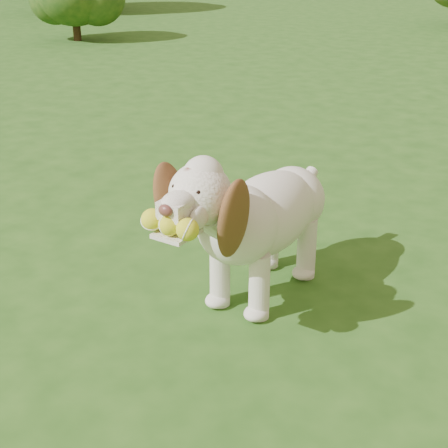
% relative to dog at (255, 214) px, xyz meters
% --- Properties ---
extents(ground, '(80.00, 80.00, 0.00)m').
position_rel_dog_xyz_m(ground, '(0.35, -0.51, -0.43)').
color(ground, '#224A15').
rests_on(ground, ground).
extents(dog, '(0.52, 1.24, 0.80)m').
position_rel_dog_xyz_m(dog, '(0.00, 0.00, 0.00)').
color(dog, silver).
rests_on(dog, ground).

